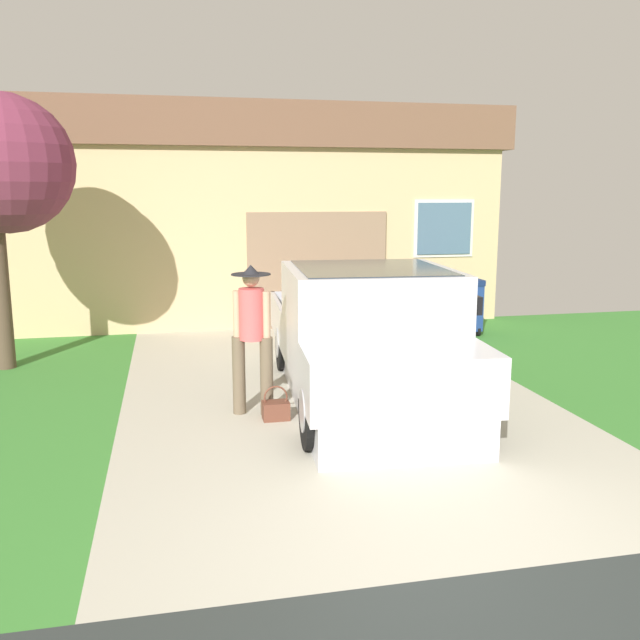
{
  "coord_description": "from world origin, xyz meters",
  "views": [
    {
      "loc": [
        -1.95,
        -3.96,
        2.57
      ],
      "look_at": [
        -0.26,
        3.78,
        1.08
      ],
      "focal_mm": 38.61,
      "sensor_mm": 36.0,
      "label": 1
    }
  ],
  "objects_px": {
    "pickup_truck": "(366,342)",
    "handbag": "(276,409)",
    "house_with_garage": "(241,211)",
    "front_yard_tree": "(3,162)",
    "person_with_hat": "(252,332)",
    "wheeled_trash_bin": "(461,304)"
  },
  "relations": [
    {
      "from": "person_with_hat",
      "to": "handbag",
      "type": "relative_size",
      "value": 4.41
    },
    {
      "from": "wheeled_trash_bin",
      "to": "person_with_hat",
      "type": "bearing_deg",
      "value": -138.27
    },
    {
      "from": "pickup_truck",
      "to": "handbag",
      "type": "relative_size",
      "value": 13.04
    },
    {
      "from": "handbag",
      "to": "house_with_garage",
      "type": "bearing_deg",
      "value": 86.5
    },
    {
      "from": "person_with_hat",
      "to": "wheeled_trash_bin",
      "type": "relative_size",
      "value": 1.73
    },
    {
      "from": "handbag",
      "to": "front_yard_tree",
      "type": "height_order",
      "value": "front_yard_tree"
    },
    {
      "from": "house_with_garage",
      "to": "front_yard_tree",
      "type": "height_order",
      "value": "house_with_garage"
    },
    {
      "from": "pickup_truck",
      "to": "house_with_garage",
      "type": "relative_size",
      "value": 0.52
    },
    {
      "from": "pickup_truck",
      "to": "handbag",
      "type": "distance_m",
      "value": 1.42
    },
    {
      "from": "house_with_garage",
      "to": "wheeled_trash_bin",
      "type": "distance_m",
      "value": 5.76
    },
    {
      "from": "person_with_hat",
      "to": "house_with_garage",
      "type": "height_order",
      "value": "house_with_garage"
    },
    {
      "from": "house_with_garage",
      "to": "wheeled_trash_bin",
      "type": "xyz_separation_m",
      "value": [
        3.52,
        -4.27,
        -1.57
      ]
    },
    {
      "from": "handbag",
      "to": "pickup_truck",
      "type": "bearing_deg",
      "value": 19.97
    },
    {
      "from": "pickup_truck",
      "to": "front_yard_tree",
      "type": "height_order",
      "value": "front_yard_tree"
    },
    {
      "from": "person_with_hat",
      "to": "handbag",
      "type": "distance_m",
      "value": 0.92
    },
    {
      "from": "person_with_hat",
      "to": "house_with_garage",
      "type": "bearing_deg",
      "value": 104.44
    },
    {
      "from": "front_yard_tree",
      "to": "wheeled_trash_bin",
      "type": "xyz_separation_m",
      "value": [
        7.36,
        1.02,
        -2.41
      ]
    },
    {
      "from": "front_yard_tree",
      "to": "wheeled_trash_bin",
      "type": "relative_size",
      "value": 3.88
    },
    {
      "from": "pickup_truck",
      "to": "wheeled_trash_bin",
      "type": "relative_size",
      "value": 5.11
    },
    {
      "from": "person_with_hat",
      "to": "wheeled_trash_bin",
      "type": "xyz_separation_m",
      "value": [
        4.26,
        3.8,
        -0.42
      ]
    },
    {
      "from": "person_with_hat",
      "to": "wheeled_trash_bin",
      "type": "distance_m",
      "value": 5.72
    },
    {
      "from": "person_with_hat",
      "to": "house_with_garage",
      "type": "relative_size",
      "value": 0.17
    }
  ]
}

